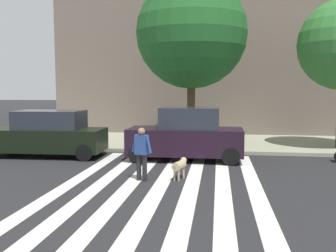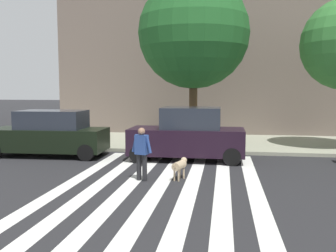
# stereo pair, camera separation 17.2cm
# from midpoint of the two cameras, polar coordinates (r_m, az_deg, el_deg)

# --- Properties ---
(ground_plane) EXTENTS (160.00, 160.00, 0.00)m
(ground_plane) POSITION_cam_midpoint_polar(r_m,az_deg,el_deg) (9.45, 1.17, -11.60)
(ground_plane) COLOR #232326
(sidewalk_far) EXTENTS (80.00, 6.00, 0.15)m
(sidewalk_far) POSITION_cam_midpoint_polar(r_m,az_deg,el_deg) (19.11, 4.60, -2.52)
(sidewalk_far) COLOR #9A9A84
(sidewalk_far) RESTS_ON ground_plane
(crosswalk_stripes) EXTENTS (5.85, 13.26, 0.01)m
(crosswalk_stripes) POSITION_cam_midpoint_polar(r_m,az_deg,el_deg) (9.55, -3.06, -11.40)
(crosswalk_stripes) COLOR silver
(crosswalk_stripes) RESTS_ON ground_plane
(parked_car_near_curb) EXTENTS (4.86, 2.00, 1.92)m
(parked_car_near_curb) POSITION_cam_midpoint_polar(r_m,az_deg,el_deg) (16.24, -18.40, -1.22)
(parked_car_near_curb) COLOR black
(parked_car_near_curb) RESTS_ON ground_plane
(parked_car_behind_first) EXTENTS (4.49, 1.93, 2.09)m
(parked_car_behind_first) POSITION_cam_midpoint_polar(r_m,az_deg,el_deg) (14.63, 2.52, -1.46)
(parked_car_behind_first) COLOR black
(parked_car_behind_first) RESTS_ON ground_plane
(street_tree_nearest) EXTENTS (5.19, 5.19, 7.86)m
(street_tree_nearest) POSITION_cam_midpoint_polar(r_m,az_deg,el_deg) (17.85, 3.36, 14.07)
(street_tree_nearest) COLOR #4C3823
(street_tree_nearest) RESTS_ON sidewalk_far
(pedestrian_dog_walker) EXTENTS (0.70, 0.34, 1.64)m
(pedestrian_dog_walker) POSITION_cam_midpoint_polar(r_m,az_deg,el_deg) (11.36, -4.52, -3.85)
(pedestrian_dog_walker) COLOR black
(pedestrian_dog_walker) RESTS_ON ground_plane
(dog_on_leash) EXTENTS (0.44, 0.95, 0.65)m
(dog_on_leash) POSITION_cam_midpoint_polar(r_m,az_deg,el_deg) (11.59, 1.40, -6.08)
(dog_on_leash) COLOR tan
(dog_on_leash) RESTS_ON ground_plane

